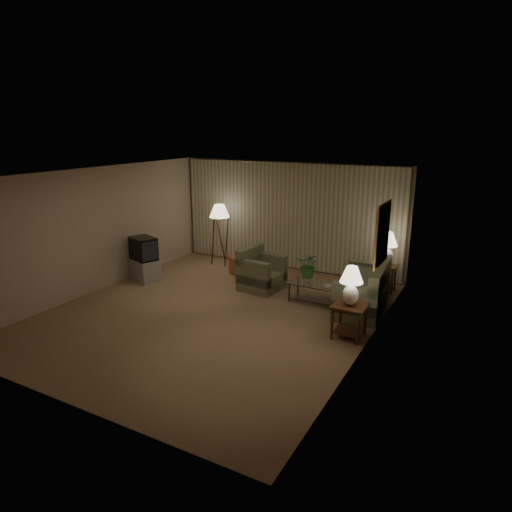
{
  "coord_description": "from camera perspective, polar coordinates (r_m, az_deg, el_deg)",
  "views": [
    {
      "loc": [
        4.69,
        -6.94,
        3.54
      ],
      "look_at": [
        0.61,
        0.6,
        1.09
      ],
      "focal_mm": 32.0,
      "sensor_mm": 36.0,
      "label": 1
    }
  ],
  "objects": [
    {
      "name": "side_table_near",
      "position": [
        8.06,
        11.59,
        -7.21
      ],
      "size": [
        0.55,
        0.55,
        0.6
      ],
      "color": "#371B0F",
      "rests_on": "ground"
    },
    {
      "name": "tv_cabinet",
      "position": [
        11.16,
        -13.71,
        -1.65
      ],
      "size": [
        1.07,
        0.97,
        0.5
      ],
      "primitive_type": "cube",
      "rotation": [
        0.0,
        0.0,
        -0.36
      ],
      "color": "#ACACAF",
      "rests_on": "ground"
    },
    {
      "name": "coffee_table",
      "position": [
        9.54,
        7.36,
        -4.17
      ],
      "size": [
        1.09,
        0.6,
        0.41
      ],
      "color": "silver",
      "rests_on": "ground"
    },
    {
      "name": "sofa",
      "position": [
        9.33,
        13.16,
        -4.3
      ],
      "size": [
        1.84,
        1.13,
        0.75
      ],
      "rotation": [
        0.0,
        0.0,
        -1.49
      ],
      "color": "#6E7552",
      "rests_on": "ground"
    },
    {
      "name": "ottoman",
      "position": [
        11.39,
        -1.85,
        -1.04
      ],
      "size": [
        0.79,
        0.79,
        0.42
      ],
      "primitive_type": "cylinder",
      "rotation": [
        0.0,
        0.0,
        -0.32
      ],
      "color": "#A26137",
      "rests_on": "ground"
    },
    {
      "name": "armchair",
      "position": [
        10.18,
        0.74,
        -2.2
      ],
      "size": [
        1.04,
        1.0,
        0.73
      ],
      "rotation": [
        0.0,
        0.0,
        1.47
      ],
      "color": "#6E7552",
      "rests_on": "ground"
    },
    {
      "name": "side_table_far",
      "position": [
        10.44,
        15.81,
        -2.18
      ],
      "size": [
        0.49,
        0.41,
        0.6
      ],
      "color": "#371B0F",
      "rests_on": "ground"
    },
    {
      "name": "floor_lamp",
      "position": [
        11.94,
        -4.54,
        2.82
      ],
      "size": [
        0.52,
        0.52,
        1.6
      ],
      "color": "#371B0F",
      "rests_on": "ground"
    },
    {
      "name": "table_lamp_far",
      "position": [
        10.27,
        16.08,
        1.24
      ],
      "size": [
        0.43,
        0.43,
        0.75
      ],
      "color": "silver",
      "rests_on": "side_table_far"
    },
    {
      "name": "crt_tv",
      "position": [
        11.02,
        -13.89,
        0.92
      ],
      "size": [
        0.92,
        0.86,
        0.54
      ],
      "primitive_type": "cube",
      "rotation": [
        0.0,
        0.0,
        -0.36
      ],
      "color": "black",
      "rests_on": "tv_cabinet"
    },
    {
      "name": "room_shell",
      "position": [
        9.82,
        -0.49,
        5.45
      ],
      "size": [
        6.04,
        7.02,
        2.72
      ],
      "color": "#C6B698",
      "rests_on": "ground"
    },
    {
      "name": "table_lamp_near",
      "position": [
        7.85,
        11.83,
        -3.24
      ],
      "size": [
        0.4,
        0.4,
        0.68
      ],
      "color": "silver",
      "rests_on": "side_table_near"
    },
    {
      "name": "flowers",
      "position": [
        9.42,
        6.64,
        -0.78
      ],
      "size": [
        0.5,
        0.44,
        0.53
      ],
      "primitive_type": "imported",
      "rotation": [
        0.0,
        0.0,
        0.06
      ],
      "color": "#388039",
      "rests_on": "vase"
    },
    {
      "name": "book",
      "position": [
        9.33,
        8.61,
        -3.75
      ],
      "size": [
        0.26,
        0.28,
        0.02
      ],
      "primitive_type": "imported",
      "rotation": [
        0.0,
        0.0,
        0.55
      ],
      "color": "olive",
      "rests_on": "coffee_table"
    },
    {
      "name": "vase",
      "position": [
        9.52,
        6.57,
        -2.78
      ],
      "size": [
        0.19,
        0.19,
        0.16
      ],
      "primitive_type": "imported",
      "rotation": [
        0.0,
        0.0,
        0.21
      ],
      "color": "white",
      "rests_on": "coffee_table"
    },
    {
      "name": "ground",
      "position": [
        9.09,
        -5.22,
        -7.01
      ],
      "size": [
        7.0,
        7.0,
        0.0
      ],
      "primitive_type": "plane",
      "color": "#9E8057",
      "rests_on": "ground"
    }
  ]
}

